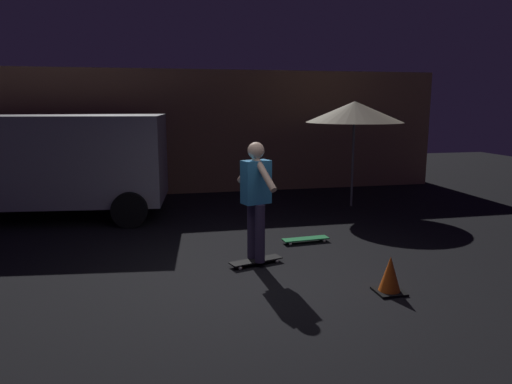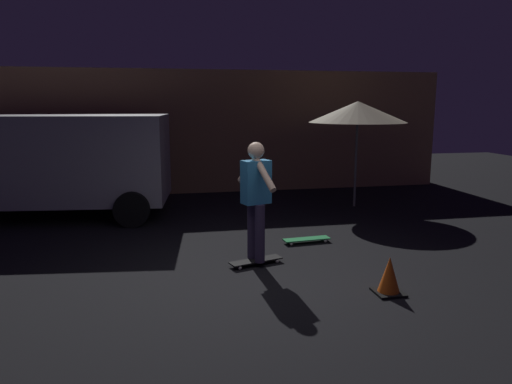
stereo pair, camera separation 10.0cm
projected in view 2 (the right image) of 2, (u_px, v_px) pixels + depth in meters
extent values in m
plane|color=black|center=(251.00, 285.00, 6.04)|extent=(28.00, 28.00, 0.00)
cube|color=#AD7F56|center=(211.00, 128.00, 14.05)|extent=(11.92, 4.15, 3.08)
cube|color=#B2B2B7|center=(49.00, 158.00, 9.47)|extent=(4.79, 2.43, 1.70)
cylinder|color=black|center=(132.00, 209.00, 8.81)|extent=(0.68, 0.30, 0.66)
cylinder|color=black|center=(147.00, 190.00, 10.75)|extent=(0.68, 0.30, 0.66)
cylinder|color=slate|center=(356.00, 157.00, 10.44)|extent=(0.05, 0.05, 2.20)
cone|color=beige|center=(358.00, 112.00, 10.26)|extent=(2.10, 2.10, 0.45)
cube|color=black|center=(256.00, 260.00, 6.78)|extent=(0.80, 0.43, 0.02)
sphere|color=silver|center=(271.00, 258.00, 7.01)|extent=(0.05, 0.05, 0.05)
sphere|color=silver|center=(277.00, 261.00, 6.86)|extent=(0.05, 0.05, 0.05)
sphere|color=silver|center=(234.00, 264.00, 6.72)|extent=(0.05, 0.05, 0.05)
sphere|color=silver|center=(240.00, 268.00, 6.57)|extent=(0.05, 0.05, 0.05)
cube|color=green|center=(307.00, 239.00, 7.85)|extent=(0.79, 0.27, 0.02)
sphere|color=silver|center=(291.00, 244.00, 7.69)|extent=(0.05, 0.05, 0.05)
sphere|color=silver|center=(288.00, 241.00, 7.85)|extent=(0.05, 0.05, 0.05)
sphere|color=silver|center=(325.00, 241.00, 7.86)|extent=(0.05, 0.05, 0.05)
sphere|color=silver|center=(321.00, 238.00, 8.02)|extent=(0.05, 0.05, 0.05)
cylinder|color=#382D4C|center=(252.00, 230.00, 6.80)|extent=(0.14, 0.14, 0.82)
cylinder|color=#382D4C|center=(260.00, 234.00, 6.61)|extent=(0.14, 0.14, 0.82)
cube|color=#338CCC|center=(256.00, 182.00, 6.58)|extent=(0.43, 0.32, 0.60)
sphere|color=beige|center=(256.00, 150.00, 6.50)|extent=(0.23, 0.23, 0.23)
cylinder|color=beige|center=(248.00, 169.00, 6.74)|extent=(0.25, 0.54, 0.46)
cylinder|color=beige|center=(264.00, 173.00, 6.36)|extent=(0.25, 0.54, 0.46)
cube|color=black|center=(388.00, 292.00, 5.75)|extent=(0.34, 0.34, 0.03)
cone|color=#EA5914|center=(389.00, 275.00, 5.71)|extent=(0.28, 0.28, 0.46)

